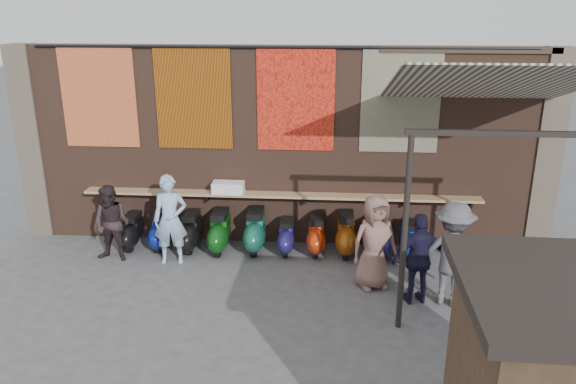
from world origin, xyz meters
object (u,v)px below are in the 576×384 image
Objects in this scene: scooter_stool_1 at (161,230)px; scooter_stool_5 at (286,237)px; scooter_stool_2 at (191,232)px; scooter_stool_9 at (408,240)px; shelf_box at (228,188)px; shopper_tan at (375,242)px; scooter_stool_0 at (132,231)px; shopper_grey at (452,254)px; diner_right at (112,224)px; shopper_navy at (419,259)px; scooter_stool_3 at (220,232)px; scooter_stool_6 at (316,235)px; scooter_stool_8 at (380,236)px; scooter_stool_7 at (346,234)px; scooter_stool_4 at (255,231)px; diner_left at (170,220)px.

scooter_stool_1 is 2.56m from scooter_stool_5.
scooter_stool_9 is at bearing -0.09° from scooter_stool_2.
shopper_tan is at bearing -29.73° from shelf_box.
scooter_stool_0 reaches higher than scooter_stool_5.
diner_right is at bearing 8.15° from shopper_grey.
scooter_stool_1 is 0.45× the size of shopper_grey.
shopper_navy is at bearing -92.28° from scooter_stool_9.
shelf_box is at bearing 31.76° from diner_right.
scooter_stool_1 is 0.53× the size of diner_right.
shopper_grey is at bearing -32.24° from scooter_stool_5.
shelf_box is 1.53m from scooter_stool_5.
scooter_stool_1 is 0.63m from scooter_stool_2.
scooter_stool_3 is 4.56m from shopper_grey.
scooter_stool_6 is 2.56m from shopper_navy.
scooter_stool_1 reaches higher than scooter_stool_9.
scooter_stool_6 reaches higher than scooter_stool_9.
scooter_stool_2 is at bearing -36.07° from shopper_navy.
shelf_box is 0.75× the size of scooter_stool_8.
scooter_stool_8 is 2.12m from shopper_grey.
scooter_stool_9 is at bearing -56.65° from shopper_grey.
scooter_stool_7 is 2.19m from shopper_navy.
scooter_stool_9 is 0.49× the size of diner_right.
scooter_stool_9 is 0.47× the size of shopper_navy.
shopper_grey is at bearing -75.85° from scooter_stool_9.
scooter_stool_6 is (1.79, -0.26, -0.87)m from shelf_box.
scooter_stool_4 reaches higher than scooter_stool_9.
diner_right is at bearing -170.72° from scooter_stool_6.
scooter_stool_1 is 0.94× the size of scooter_stool_8.
diner_left is at bearing -171.36° from scooter_stool_8.
scooter_stool_1 is at bearing -33.80° from shopper_navy.
shelf_box is at bearing 68.14° from scooter_stool_3.
scooter_stool_6 is 1.26m from scooter_stool_8.
scooter_stool_3 is 1.12× the size of scooter_stool_6.
shelf_box is 2.35m from diner_right.
scooter_stool_0 is at bearing -179.26° from scooter_stool_6.
shopper_tan reaches higher than scooter_stool_3.
shopper_grey is (1.67, -1.83, 0.48)m from scooter_stool_7.
scooter_stool_0 is 0.42× the size of shopper_grey.
scooter_stool_7 is (2.38, -0.27, -0.83)m from shelf_box.
shopper_grey is at bearing -16.63° from scooter_stool_0.
diner_left is 0.98× the size of shopper_grey.
scooter_stool_9 is 1.92m from shopper_grey.
shopper_tan is (-0.70, 0.49, 0.06)m from shopper_navy.
shopper_grey reaches higher than shopper_navy.
diner_left reaches higher than scooter_stool_4.
scooter_stool_3 is at bearing 135.45° from shopper_tan.
shopper_navy reaches higher than scooter_stool_9.
scooter_stool_3 is (0.59, -0.04, 0.03)m from scooter_stool_2.
shopper_tan is at bearing -31.02° from scooter_stool_4.
scooter_stool_2 reaches higher than scooter_stool_1.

